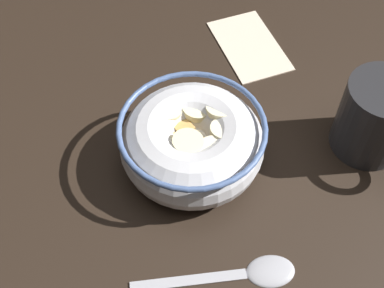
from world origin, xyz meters
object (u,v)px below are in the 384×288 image
at_px(cereal_bowl, 192,142).
at_px(folded_napkin, 249,45).
at_px(coffee_mug, 376,119).
at_px(spoon, 251,272).

relative_size(cereal_bowl, folded_napkin, 1.27).
relative_size(cereal_bowl, coffee_mug, 1.43).
bearing_deg(spoon, folded_napkin, 156.84).
distance_m(cereal_bowl, spoon, 0.14).
relative_size(spoon, folded_napkin, 1.31).
xyz_separation_m(spoon, coffee_mug, (-0.10, 0.18, 0.04)).
bearing_deg(coffee_mug, spoon, -61.85).
bearing_deg(cereal_bowl, coffee_mug, 76.96).
distance_m(cereal_bowl, coffee_mug, 0.19).
distance_m(spoon, coffee_mug, 0.21).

